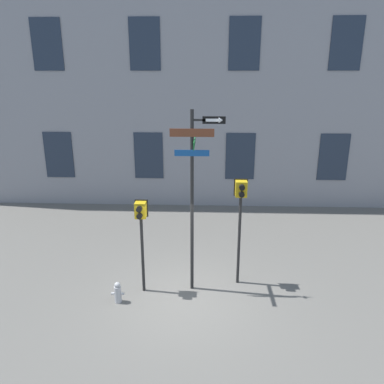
{
  "coord_description": "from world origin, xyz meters",
  "views": [
    {
      "loc": [
        0.55,
        -8.59,
        5.68
      ],
      "look_at": [
        0.18,
        0.54,
        2.81
      ],
      "focal_mm": 35.0,
      "sensor_mm": 36.0,
      "label": 1
    }
  ],
  "objects_px": {
    "pedestrian_signal_left": "(141,222)",
    "fire_hydrant": "(118,293)",
    "street_sign_pole": "(194,186)",
    "pedestrian_signal_right": "(241,204)"
  },
  "relations": [
    {
      "from": "fire_hydrant",
      "to": "pedestrian_signal_left",
      "type": "bearing_deg",
      "value": 44.21
    },
    {
      "from": "street_sign_pole",
      "to": "fire_hydrant",
      "type": "bearing_deg",
      "value": -159.48
    },
    {
      "from": "street_sign_pole",
      "to": "pedestrian_signal_right",
      "type": "bearing_deg",
      "value": 16.41
    },
    {
      "from": "street_sign_pole",
      "to": "fire_hydrant",
      "type": "distance_m",
      "value": 3.42
    },
    {
      "from": "pedestrian_signal_right",
      "to": "fire_hydrant",
      "type": "xyz_separation_m",
      "value": [
        -3.19,
        -1.09,
        -2.1
      ]
    },
    {
      "from": "street_sign_pole",
      "to": "pedestrian_signal_left",
      "type": "bearing_deg",
      "value": -173.17
    },
    {
      "from": "pedestrian_signal_left",
      "to": "fire_hydrant",
      "type": "relative_size",
      "value": 4.48
    },
    {
      "from": "pedestrian_signal_left",
      "to": "fire_hydrant",
      "type": "distance_m",
      "value": 1.92
    },
    {
      "from": "pedestrian_signal_right",
      "to": "pedestrian_signal_left",
      "type": "bearing_deg",
      "value": -168.56
    },
    {
      "from": "street_sign_pole",
      "to": "pedestrian_signal_right",
      "type": "distance_m",
      "value": 1.42
    }
  ]
}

